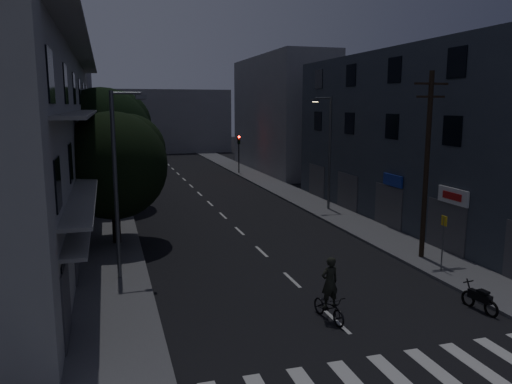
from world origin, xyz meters
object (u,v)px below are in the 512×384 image
cyclist (329,299)px  bus_stop_sign (443,233)px  utility_pole (427,162)px  motorcycle (480,300)px

cyclist → bus_stop_sign: bearing=14.7°
utility_pole → motorcycle: utility_pole is taller
bus_stop_sign → motorcycle: (-1.33, -4.00, -1.46)m
utility_pole → bus_stop_sign: utility_pole is taller
utility_pole → cyclist: 9.94m
motorcycle → cyclist: size_ratio=0.73×
utility_pole → cyclist: size_ratio=3.84×
bus_stop_sign → cyclist: bearing=-155.8°
bus_stop_sign → motorcycle: bus_stop_sign is taller
utility_pole → motorcycle: (-1.70, -6.05, -4.43)m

